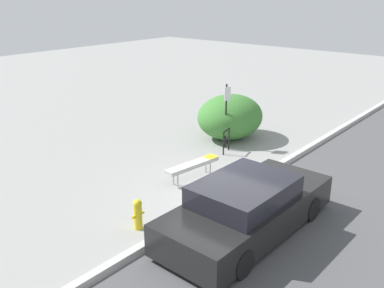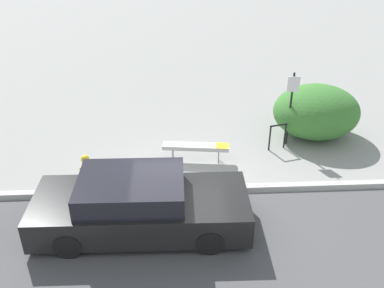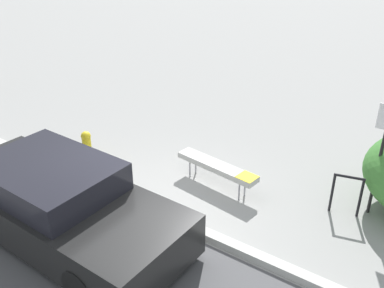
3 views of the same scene
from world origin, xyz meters
name	(u,v)px [view 3 (image 3 of 3)]	position (x,y,z in m)	size (l,w,h in m)	color
ground_plane	(151,213)	(0.00, 0.00, 0.00)	(60.00, 60.00, 0.00)	gray
curb	(151,210)	(0.00, 0.00, 0.07)	(60.00, 0.20, 0.13)	#B7B7B2
bench	(217,167)	(0.51, 1.51, 0.46)	(1.91, 0.57, 0.53)	#99999E
bike_rack	(347,191)	(2.98, 2.07, 0.50)	(0.55, 0.18, 0.83)	black
sign_post	(382,148)	(3.36, 2.38, 1.38)	(0.36, 0.08, 2.30)	black
fire_hydrant	(87,146)	(-2.45, 0.69, 0.41)	(0.36, 0.22, 0.77)	gold
parked_car_near	(58,203)	(-0.93, -1.34, 0.63)	(4.79, 1.98, 1.35)	black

